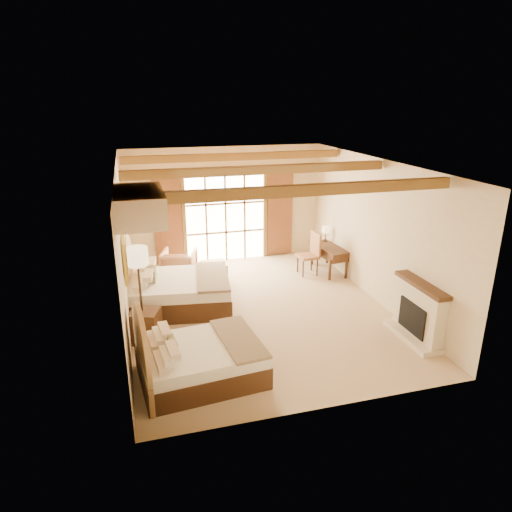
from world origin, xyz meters
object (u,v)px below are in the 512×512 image
object	(u,v)px
nightstand	(145,326)
armchair	(179,265)
desk	(329,258)
bed_near	(192,358)
bed_far	(171,289)

from	to	relation	value
nightstand	armchair	bearing A→B (deg)	92.06
nightstand	desk	bearing A→B (deg)	47.03
bed_near	nightstand	distance (m)	1.67
bed_near	nightstand	size ratio (longest dim) A/B	3.37
bed_near	bed_far	distance (m)	2.84
bed_far	nightstand	world-z (taller)	bed_far
desk	bed_near	bearing A→B (deg)	-143.40
bed_far	armchair	size ratio (longest dim) A/B	2.92
bed_far	desk	distance (m)	4.45
nightstand	armchair	world-z (taller)	armchair
bed_near	bed_far	world-z (taller)	bed_far
nightstand	desk	size ratio (longest dim) A/B	0.47
nightstand	desk	xyz separation A→B (m)	(4.91, 2.47, 0.06)
bed_far	armchair	world-z (taller)	bed_far
bed_near	bed_far	xyz separation A→B (m)	(-0.07, 2.84, 0.06)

